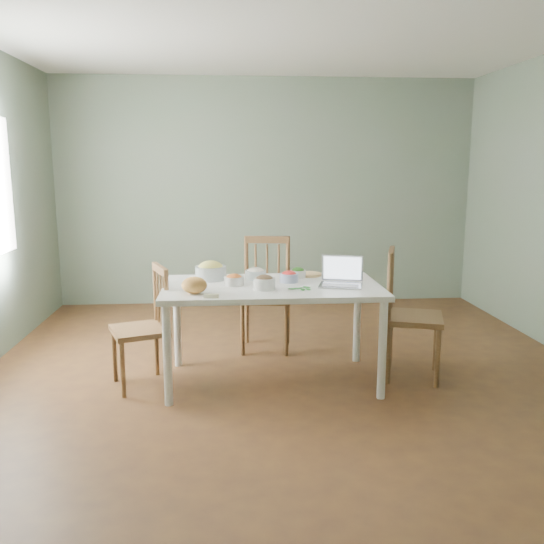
{
  "coord_description": "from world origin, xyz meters",
  "views": [
    {
      "loc": [
        -0.48,
        -4.43,
        1.68
      ],
      "look_at": [
        -0.14,
        -0.17,
        0.88
      ],
      "focal_mm": 37.68,
      "sensor_mm": 36.0,
      "label": 1
    }
  ],
  "objects": [
    {
      "name": "dining_table",
      "position": [
        -0.14,
        -0.17,
        0.39
      ],
      "size": [
        1.65,
        0.93,
        0.78
      ],
      "primitive_type": null,
      "color": "white",
      "rests_on": "floor"
    },
    {
      "name": "floor",
      "position": [
        0.0,
        0.0,
        0.0
      ],
      "size": [
        5.0,
        5.0,
        0.0
      ],
      "primitive_type": "cube",
      "color": "#472A1B",
      "rests_on": "ground"
    },
    {
      "name": "laptop",
      "position": [
        0.37,
        -0.26,
        0.89
      ],
      "size": [
        0.38,
        0.33,
        0.22
      ],
      "primitive_type": null,
      "rotation": [
        0.0,
        0.0,
        -0.28
      ],
      "color": "silver",
      "rests_on": "dining_table"
    },
    {
      "name": "wall_back",
      "position": [
        0.0,
        2.5,
        1.35
      ],
      "size": [
        5.0,
        0.0,
        2.7
      ],
      "primitive_type": "cube",
      "color": "#60775C",
      "rests_on": "ground"
    },
    {
      "name": "bowl_carrot",
      "position": [
        -0.43,
        -0.15,
        0.82
      ],
      "size": [
        0.18,
        0.18,
        0.08
      ],
      "primitive_type": null,
      "rotation": [
        0.0,
        0.0,
        -0.25
      ],
      "color": "orange",
      "rests_on": "dining_table"
    },
    {
      "name": "wall_front",
      "position": [
        0.0,
        -2.5,
        1.35
      ],
      "size": [
        5.0,
        0.0,
        2.7
      ],
      "primitive_type": "cube",
      "color": "#60775C",
      "rests_on": "ground"
    },
    {
      "name": "chair_right",
      "position": [
        0.99,
        -0.16,
        0.51
      ],
      "size": [
        0.55,
        0.57,
        1.03
      ],
      "primitive_type": null,
      "rotation": [
        0.0,
        0.0,
        1.26
      ],
      "color": "brown",
      "rests_on": "floor"
    },
    {
      "name": "chair_far",
      "position": [
        -0.14,
        0.63,
        0.51
      ],
      "size": [
        0.51,
        0.49,
        1.03
      ],
      "primitive_type": null,
      "rotation": [
        0.0,
        0.0,
        -0.14
      ],
      "color": "brown",
      "rests_on": "floor"
    },
    {
      "name": "bowl_squash",
      "position": [
        -0.62,
        0.08,
        0.85
      ],
      "size": [
        0.25,
        0.25,
        0.14
      ],
      "primitive_type": null,
      "rotation": [
        0.0,
        0.0,
        -0.01
      ],
      "color": "gold",
      "rests_on": "dining_table"
    },
    {
      "name": "chair_left",
      "position": [
        -1.16,
        -0.19,
        0.47
      ],
      "size": [
        0.51,
        0.52,
        0.93
      ],
      "primitive_type": null,
      "rotation": [
        0.0,
        0.0,
        -1.22
      ],
      "color": "brown",
      "rests_on": "floor"
    },
    {
      "name": "ceiling",
      "position": [
        0.0,
        0.0,
        2.7
      ],
      "size": [
        5.0,
        5.0,
        0.0
      ],
      "primitive_type": "cube",
      "color": "white",
      "rests_on": "ground"
    },
    {
      "name": "flatbread",
      "position": [
        0.19,
        0.18,
        0.78
      ],
      "size": [
        0.22,
        0.22,
        0.02
      ],
      "primitive_type": "cylinder",
      "rotation": [
        0.0,
        0.0,
        -0.02
      ],
      "color": "tan",
      "rests_on": "dining_table"
    },
    {
      "name": "bowl_mushroom",
      "position": [
        -0.21,
        -0.32,
        0.83
      ],
      "size": [
        0.18,
        0.18,
        0.11
      ],
      "primitive_type": null,
      "rotation": [
        0.0,
        0.0,
        -0.13
      ],
      "color": "#3A2419",
      "rests_on": "dining_table"
    },
    {
      "name": "bowl_onion",
      "position": [
        -0.26,
        0.07,
        0.82
      ],
      "size": [
        0.2,
        0.2,
        0.09
      ],
      "primitive_type": null,
      "rotation": [
        0.0,
        0.0,
        0.23
      ],
      "color": "beige",
      "rests_on": "dining_table"
    },
    {
      "name": "basil_bunch",
      "position": [
        0.05,
        -0.33,
        0.79
      ],
      "size": [
        0.19,
        0.19,
        0.02
      ],
      "primitive_type": null,
      "color": "#1A5A20",
      "rests_on": "dining_table"
    },
    {
      "name": "butter_stick",
      "position": [
        -0.6,
        -0.57,
        0.79
      ],
      "size": [
        0.1,
        0.04,
        0.03
      ],
      "primitive_type": "cube",
      "rotation": [
        0.0,
        0.0,
        -0.06
      ],
      "color": "beige",
      "rests_on": "dining_table"
    },
    {
      "name": "bowl_redpep",
      "position": [
        -0.0,
        -0.07,
        0.82
      ],
      "size": [
        0.19,
        0.19,
        0.09
      ],
      "primitive_type": null,
      "rotation": [
        0.0,
        0.0,
        -0.34
      ],
      "color": "red",
      "rests_on": "dining_table"
    },
    {
      "name": "bowl_broccoli",
      "position": [
        0.09,
        0.11,
        0.82
      ],
      "size": [
        0.14,
        0.14,
        0.08
      ],
      "primitive_type": null,
      "rotation": [
        0.0,
        0.0,
        0.09
      ],
      "color": "black",
      "rests_on": "dining_table"
    },
    {
      "name": "bread_boule",
      "position": [
        -0.72,
        -0.41,
        0.83
      ],
      "size": [
        0.24,
        0.24,
        0.12
      ],
      "primitive_type": "ellipsoid",
      "rotation": [
        0.0,
        0.0,
        -0.38
      ],
      "color": "#C5823E",
      "rests_on": "dining_table"
    }
  ]
}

